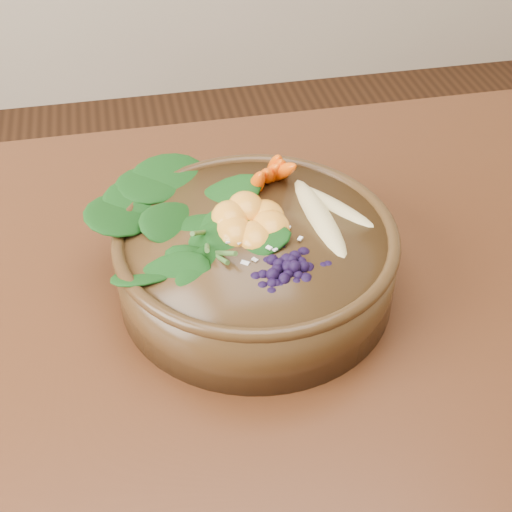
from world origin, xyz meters
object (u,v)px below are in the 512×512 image
Objects in this scene: kale_heap at (192,196)px; dining_table at (210,382)px; banana_halves at (327,200)px; mandarin_cluster at (250,211)px; blueberry_pile at (286,252)px; carrot_cluster at (269,151)px; stoneware_bowl at (256,263)px.

dining_table is at bearing -92.29° from kale_heap.
mandarin_cluster is (-0.09, -0.01, 0.00)m from banana_halves.
blueberry_pile is (0.02, -0.08, 0.00)m from mandarin_cluster.
blueberry_pile is at bearing -75.75° from mandarin_cluster.
banana_halves is (0.15, -0.03, -0.01)m from kale_heap.
kale_heap is 0.14m from blueberry_pile.
mandarin_cluster is (-0.04, -0.08, -0.03)m from carrot_cluster.
carrot_cluster is 0.09m from mandarin_cluster.
blueberry_pile is (0.02, -0.06, 0.06)m from stoneware_bowl.
stoneware_bowl is 0.09m from blueberry_pile.
mandarin_cluster is (0.06, -0.03, -0.01)m from kale_heap.
carrot_cluster is 0.16m from blueberry_pile.
dining_table is 16.07× the size of mandarin_cluster.
blueberry_pile is at bearing -109.55° from carrot_cluster.
carrot_cluster is (0.10, 0.04, 0.02)m from kale_heap.
banana_halves is (0.15, 0.07, 0.19)m from dining_table.
dining_table is 0.22m from blueberry_pile.
carrot_cluster is at bearing 63.71° from mandarin_cluster.
banana_halves reaches higher than dining_table.
banana_halves is at bearing 3.76° from mandarin_cluster.
mandarin_cluster is (-0.00, 0.02, 0.06)m from stoneware_bowl.
stoneware_bowl is at bearing -82.83° from mandarin_cluster.
blueberry_pile is (-0.07, -0.09, 0.01)m from banana_halves.
dining_table is 11.03× the size of blueberry_pile.
dining_table is 7.78× the size of kale_heap.
kale_heap reaches higher than banana_halves.
stoneware_bowl is (0.07, 0.05, 0.14)m from dining_table.
mandarin_cluster is (0.06, 0.07, 0.19)m from dining_table.
carrot_cluster reaches higher than dining_table.
banana_halves is (0.05, -0.07, -0.03)m from carrot_cluster.
dining_table is 0.22m from mandarin_cluster.
kale_heap is 0.11m from carrot_cluster.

